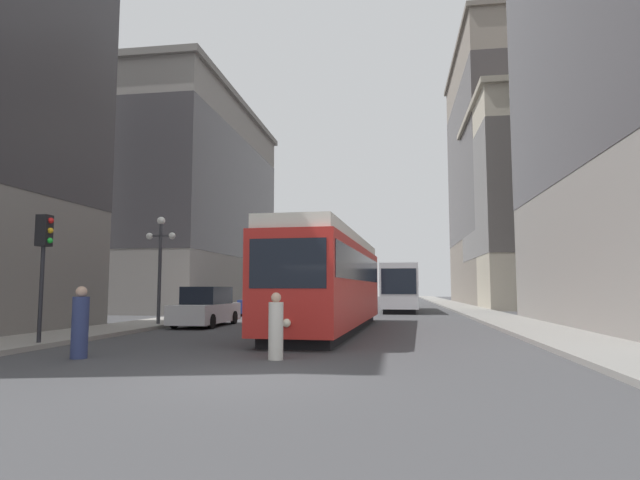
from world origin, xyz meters
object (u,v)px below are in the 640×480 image
(streetcar, at_px, (331,280))
(transit_bus, at_px, (399,286))
(parked_car_left_mid, at_px, (206,308))
(pedestrian_crossing_far, at_px, (276,328))
(pedestrian_crossing_near, at_px, (80,325))
(traffic_light_near_left, at_px, (44,244))
(parked_car_left_near, at_px, (261,302))
(lamp_post_left_near, at_px, (160,252))

(streetcar, bearing_deg, transit_bus, 84.25)
(parked_car_left_mid, bearing_deg, pedestrian_crossing_far, -60.96)
(streetcar, relative_size, pedestrian_crossing_near, 8.07)
(traffic_light_near_left, bearing_deg, streetcar, 42.21)
(parked_car_left_near, relative_size, pedestrian_crossing_far, 2.72)
(pedestrian_crossing_far, bearing_deg, streetcar, -65.92)
(pedestrian_crossing_far, relative_size, lamp_post_left_near, 0.34)
(transit_bus, bearing_deg, pedestrian_crossing_far, -96.31)
(streetcar, bearing_deg, pedestrian_crossing_far, -89.35)
(parked_car_left_near, relative_size, parked_car_left_mid, 0.90)
(streetcar, height_order, transit_bus, streetcar)
(parked_car_left_mid, bearing_deg, pedestrian_crossing_near, -85.08)
(transit_bus, distance_m, parked_car_left_near, 11.47)
(streetcar, relative_size, transit_bus, 1.30)
(pedestrian_crossing_near, xyz_separation_m, traffic_light_near_left, (-2.60, 2.00, 2.24))
(pedestrian_crossing_far, bearing_deg, lamp_post_left_near, -25.18)
(parked_car_left_near, relative_size, traffic_light_near_left, 1.18)
(traffic_light_near_left, bearing_deg, pedestrian_crossing_near, -37.53)
(parked_car_left_near, height_order, traffic_light_near_left, traffic_light_near_left)
(transit_bus, bearing_deg, pedestrian_crossing_near, -105.84)
(parked_car_left_mid, bearing_deg, transit_bus, 62.43)
(pedestrian_crossing_far, bearing_deg, parked_car_left_near, -48.03)
(parked_car_left_mid, bearing_deg, streetcar, -17.94)
(transit_bus, distance_m, traffic_light_near_left, 28.20)
(parked_car_left_near, bearing_deg, parked_car_left_mid, -88.88)
(streetcar, distance_m, pedestrian_crossing_far, 8.70)
(parked_car_left_near, xyz_separation_m, lamp_post_left_near, (-1.90, -10.86, 2.55))
(streetcar, xyz_separation_m, traffic_light_near_left, (-7.82, -7.10, 0.98))
(pedestrian_crossing_near, distance_m, lamp_post_left_near, 10.84)
(parked_car_left_mid, bearing_deg, traffic_light_near_left, -100.28)
(lamp_post_left_near, bearing_deg, pedestrian_crossing_far, -51.24)
(parked_car_left_near, height_order, lamp_post_left_near, lamp_post_left_near)
(streetcar, bearing_deg, traffic_light_near_left, -135.15)
(parked_car_left_mid, distance_m, pedestrian_crossing_far, 12.11)
(streetcar, distance_m, traffic_light_near_left, 10.61)
(streetcar, height_order, parked_car_left_near, streetcar)
(pedestrian_crossing_near, distance_m, traffic_light_near_left, 3.98)
(parked_car_left_near, distance_m, pedestrian_crossing_far, 21.32)
(transit_bus, height_order, lamp_post_left_near, lamp_post_left_near)
(transit_bus, bearing_deg, streetcar, -98.29)
(transit_bus, xyz_separation_m, parked_car_left_mid, (-8.94, -16.99, -1.10))
(parked_car_left_near, relative_size, pedestrian_crossing_near, 2.49)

